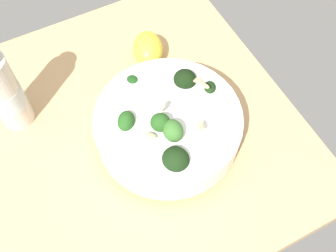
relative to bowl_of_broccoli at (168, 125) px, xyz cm
name	(u,v)px	position (x,y,z in cm)	size (l,w,h in cm)	color
ground_plane	(124,135)	(-5.94, 4.81, -6.01)	(56.25, 56.25, 3.44)	tan
bowl_of_broccoli	(168,125)	(0.00, 0.00, 0.00)	(22.73, 22.73, 9.75)	white
lemon_wedge	(148,49)	(4.55, 16.71, -1.74)	(7.28, 5.36, 5.10)	yellow
bottle_tall	(4,92)	(-20.53, 15.14, 3.34)	(5.27, 5.27, 17.07)	beige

